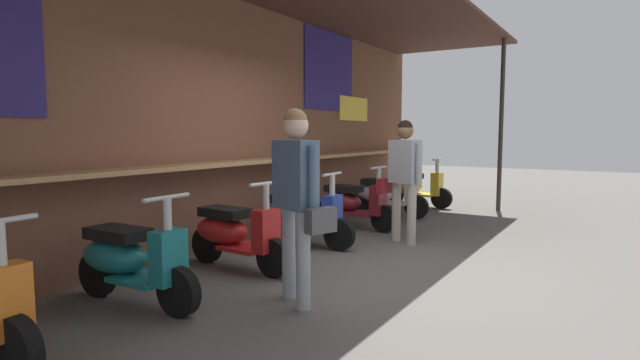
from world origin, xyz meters
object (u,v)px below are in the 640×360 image
at_px(scooter_maroon, 350,203).
at_px(scooter_silver, 384,194).
at_px(scooter_teal, 128,259).
at_px(scooter_yellow, 413,187).
at_px(scooter_red, 233,233).
at_px(shopper_with_handbag, 297,187).
at_px(scooter_blue, 299,216).
at_px(shopper_browsing, 403,169).

bearing_deg(scooter_maroon, scooter_silver, 92.81).
distance_m(scooter_teal, scooter_yellow, 6.60).
xyz_separation_m(scooter_red, scooter_yellow, (5.29, 0.00, 0.00)).
bearing_deg(scooter_red, scooter_silver, 94.02).
bearing_deg(scooter_teal, shopper_with_handbag, 30.08).
relative_size(scooter_blue, shopper_with_handbag, 0.84).
bearing_deg(scooter_yellow, shopper_browsing, -69.55).
distance_m(scooter_red, scooter_blue, 1.27).
relative_size(scooter_maroon, shopper_browsing, 0.87).
distance_m(scooter_teal, scooter_red, 1.31).
height_order(scooter_teal, scooter_maroon, same).
distance_m(scooter_red, scooter_maroon, 2.65).
height_order(scooter_teal, scooter_blue, same).
height_order(scooter_silver, shopper_browsing, shopper_browsing).
xyz_separation_m(scooter_maroon, scooter_yellow, (2.64, 0.00, 0.00)).
bearing_deg(shopper_browsing, shopper_with_handbag, 20.99).
relative_size(shopper_with_handbag, shopper_browsing, 1.02).
relative_size(scooter_blue, scooter_yellow, 1.00).
distance_m(scooter_teal, shopper_browsing, 3.65).
height_order(scooter_teal, shopper_with_handbag, shopper_with_handbag).
bearing_deg(scooter_blue, shopper_browsing, 36.02).
xyz_separation_m(scooter_teal, scooter_maroon, (3.96, -0.00, 0.00)).
relative_size(scooter_red, scooter_maroon, 1.00).
relative_size(scooter_blue, shopper_browsing, 0.87).
relative_size(scooter_silver, shopper_with_handbag, 0.85).
xyz_separation_m(scooter_teal, scooter_yellow, (6.60, 0.00, 0.00)).
bearing_deg(scooter_teal, scooter_silver, 87.92).
relative_size(scooter_blue, scooter_silver, 1.00).
distance_m(scooter_silver, scooter_yellow, 1.38).
bearing_deg(scooter_blue, shopper_with_handbag, -59.01).
relative_size(scooter_teal, shopper_browsing, 0.87).
bearing_deg(shopper_browsing, scooter_blue, -33.22).
bearing_deg(scooter_yellow, scooter_silver, -88.29).
xyz_separation_m(scooter_maroon, shopper_browsing, (-0.52, -1.07, 0.59)).
bearing_deg(shopper_with_handbag, scooter_teal, 141.26).
xyz_separation_m(scooter_red, scooter_blue, (1.27, 0.00, 0.00)).
bearing_deg(scooter_maroon, shopper_browsing, -23.25).
distance_m(scooter_maroon, shopper_with_handbag, 3.48).
bearing_deg(scooter_teal, shopper_browsing, 70.60).
xyz_separation_m(scooter_teal, scooter_blue, (2.58, -0.00, 0.00)).
bearing_deg(scooter_maroon, scooter_yellow, 92.82).
distance_m(scooter_blue, shopper_with_handbag, 2.27).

